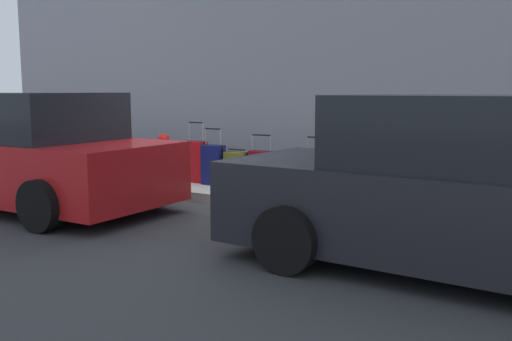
{
  "coord_description": "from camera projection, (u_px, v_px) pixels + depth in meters",
  "views": [
    {
      "loc": [
        -5.38,
        6.94,
        1.69
      ],
      "look_at": [
        -1.43,
        0.41,
        0.63
      ],
      "focal_mm": 40.62,
      "sensor_mm": 36.0,
      "label": 1
    }
  ],
  "objects": [
    {
      "name": "ground_plane",
      "position": [
        190.0,
        201.0,
        8.87
      ],
      "size": [
        40.0,
        40.0,
        0.0
      ],
      "primitive_type": "plane",
      "color": "#333335"
    },
    {
      "name": "suitcase_olive_1",
      "position": [
        453.0,
        182.0,
        7.65
      ],
      "size": [
        0.51,
        0.27,
        0.99
      ],
      "color": "#59601E",
      "rests_on": "sidewalk_curb"
    },
    {
      "name": "suitcase_red_10",
      "position": [
        196.0,
        162.0,
        9.8
      ],
      "size": [
        0.36,
        0.23,
        1.03
      ],
      "color": "red",
      "rests_on": "sidewalk_curb"
    },
    {
      "name": "suitcase_maroon_0",
      "position": [
        495.0,
        188.0,
        7.32
      ],
      "size": [
        0.48,
        0.27,
        0.7
      ],
      "color": "maroon",
      "rests_on": "sidewalk_curb"
    },
    {
      "name": "suitcase_olive_8",
      "position": [
        237.0,
        169.0,
        9.36
      ],
      "size": [
        0.39,
        0.23,
        0.62
      ],
      "color": "#59601E",
      "rests_on": "sidewalk_curb"
    },
    {
      "name": "bollard_post",
      "position": [
        126.0,
        154.0,
        10.39
      ],
      "size": [
        0.14,
        0.14,
        0.8
      ],
      "primitive_type": "cylinder",
      "color": "brown",
      "rests_on": "sidewalk_curb"
    },
    {
      "name": "suitcase_navy_9",
      "position": [
        213.0,
        165.0,
        9.53
      ],
      "size": [
        0.37,
        0.22,
        0.94
      ],
      "color": "navy",
      "rests_on": "sidewalk_curb"
    },
    {
      "name": "fire_hydrant",
      "position": [
        164.0,
        155.0,
        10.13
      ],
      "size": [
        0.39,
        0.21,
        0.79
      ],
      "color": "red",
      "rests_on": "sidewalk_curb"
    },
    {
      "name": "suitcase_navy_2",
      "position": [
        414.0,
        178.0,
        7.84
      ],
      "size": [
        0.4,
        0.26,
        0.79
      ],
      "color": "navy",
      "rests_on": "sidewalk_curb"
    },
    {
      "name": "suitcase_silver_6",
      "position": [
        288.0,
        173.0,
        8.91
      ],
      "size": [
        0.48,
        0.24,
        0.61
      ],
      "color": "#9EA0A8",
      "rests_on": "sidewalk_curb"
    },
    {
      "name": "sidewalk_curb",
      "position": [
        271.0,
        176.0,
        10.98
      ],
      "size": [
        18.0,
        5.0,
        0.14
      ],
      "primitive_type": "cube",
      "color": "#ADA89E",
      "rests_on": "ground_plane"
    },
    {
      "name": "parked_car_red_1",
      "position": [
        33.0,
        154.0,
        8.33
      ],
      "size": [
        4.24,
        2.12,
        1.65
      ],
      "color": "#AD1619",
      "rests_on": "ground_plane"
    },
    {
      "name": "parked_car_charcoal_0",
      "position": [
        478.0,
        193.0,
        5.21
      ],
      "size": [
        4.81,
        2.16,
        1.65
      ],
      "color": "black",
      "rests_on": "ground_plane"
    },
    {
      "name": "suitcase_black_5",
      "position": [
        316.0,
        174.0,
        8.69
      ],
      "size": [
        0.38,
        0.19,
        0.87
      ],
      "color": "black",
      "rests_on": "sidewalk_curb"
    },
    {
      "name": "suitcase_teal_4",
      "position": [
        344.0,
        179.0,
        8.37
      ],
      "size": [
        0.49,
        0.26,
        0.6
      ],
      "color": "#0F606B",
      "rests_on": "sidewalk_curb"
    },
    {
      "name": "suitcase_red_3",
      "position": [
        381.0,
        178.0,
        8.17
      ],
      "size": [
        0.49,
        0.26,
        0.83
      ],
      "color": "red",
      "rests_on": "sidewalk_curb"
    },
    {
      "name": "suitcase_maroon_7",
      "position": [
        261.0,
        169.0,
        9.17
      ],
      "size": [
        0.39,
        0.21,
        0.87
      ],
      "color": "maroon",
      "rests_on": "sidewalk_curb"
    }
  ]
}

